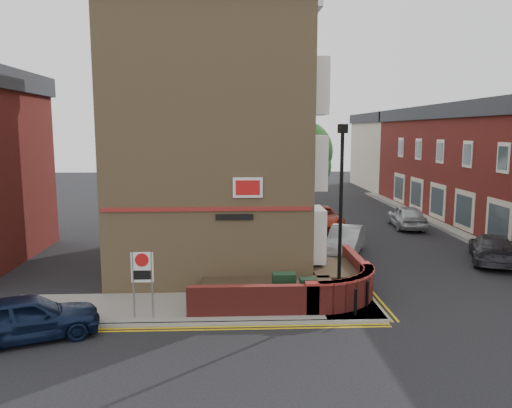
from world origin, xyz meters
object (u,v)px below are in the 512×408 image
object	(u,v)px
utility_cabinet_large	(284,290)
navy_hatchback	(28,317)
lamppost	(341,216)
zone_sign	(142,273)
silver_car_near	(345,241)

from	to	relation	value
utility_cabinet_large	navy_hatchback	distance (m)	8.17
lamppost	navy_hatchback	distance (m)	10.34
lamppost	zone_sign	bearing A→B (deg)	-173.93
navy_hatchback	silver_car_near	bearing A→B (deg)	-71.56
zone_sign	silver_car_near	world-z (taller)	zone_sign
zone_sign	silver_car_near	distance (m)	12.18
zone_sign	navy_hatchback	xyz separation A→B (m)	(-3.18, -1.35, -0.95)
utility_cabinet_large	navy_hatchback	bearing A→B (deg)	-164.74
utility_cabinet_large	silver_car_near	bearing A→B (deg)	63.33
zone_sign	navy_hatchback	size ratio (longest dim) A/B	0.54
utility_cabinet_large	silver_car_near	distance (m)	8.69
navy_hatchback	utility_cabinet_large	bearing A→B (deg)	-96.38
lamppost	utility_cabinet_large	size ratio (longest dim) A/B	5.25
silver_car_near	navy_hatchback	bearing A→B (deg)	-118.14
navy_hatchback	silver_car_near	xyz separation A→B (m)	(11.78, 9.91, 0.01)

